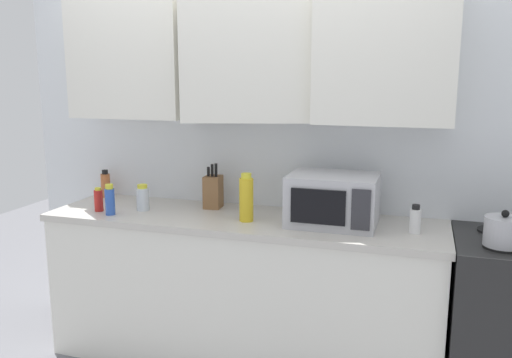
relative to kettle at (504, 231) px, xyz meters
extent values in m
cube|color=white|center=(-1.37, 0.49, 0.32)|extent=(3.19, 0.06, 2.60)
cube|color=white|center=(-2.14, 0.31, 0.84)|extent=(0.73, 0.33, 0.75)
cube|color=white|center=(-1.37, 0.27, 0.84)|extent=(0.80, 0.52, 0.75)
cube|color=white|center=(-0.61, 0.31, 0.84)|extent=(0.73, 0.33, 0.75)
cube|color=white|center=(-1.37, 0.16, -0.55)|extent=(2.29, 0.60, 0.86)
cube|color=beige|center=(-1.37, 0.16, -0.10)|extent=(2.32, 0.63, 0.04)
cylinder|color=black|center=(0.00, 0.00, -0.08)|extent=(0.18, 0.18, 0.01)
cylinder|color=black|center=(0.00, 0.28, -0.08)|extent=(0.18, 0.18, 0.01)
cylinder|color=#B2B2B7|center=(0.00, 0.00, 0.00)|extent=(0.18, 0.18, 0.14)
sphere|color=black|center=(0.00, 0.00, 0.09)|extent=(0.04, 0.04, 0.04)
cube|color=#B7B7BC|center=(-0.85, 0.17, 0.06)|extent=(0.48, 0.36, 0.28)
cube|color=black|center=(-0.89, -0.02, 0.06)|extent=(0.29, 0.01, 0.18)
cube|color=#2D2D33|center=(-0.67, -0.02, 0.06)|extent=(0.10, 0.01, 0.21)
cube|color=brown|center=(-1.62, 0.32, 0.02)|extent=(0.11, 0.13, 0.20)
cylinder|color=black|center=(-1.64, 0.31, 0.15)|extent=(0.02, 0.02, 0.06)
cylinder|color=black|center=(-1.62, 0.31, 0.16)|extent=(0.02, 0.02, 0.08)
cylinder|color=black|center=(-1.59, 0.31, 0.16)|extent=(0.02, 0.02, 0.08)
cylinder|color=#BC6638|center=(-2.42, 0.37, 0.00)|extent=(0.06, 0.06, 0.16)
cylinder|color=black|center=(-2.42, 0.37, 0.09)|extent=(0.04, 0.04, 0.03)
cylinder|color=silver|center=(-2.00, 0.13, -0.01)|extent=(0.08, 0.08, 0.14)
cylinder|color=yellow|center=(-2.00, 0.13, 0.07)|extent=(0.06, 0.06, 0.02)
cylinder|color=white|center=(-0.41, 0.13, -0.02)|extent=(0.06, 0.06, 0.13)
cylinder|color=black|center=(-0.41, 0.13, 0.06)|extent=(0.04, 0.04, 0.03)
cylinder|color=red|center=(-2.25, 0.03, -0.02)|extent=(0.05, 0.05, 0.13)
cylinder|color=yellow|center=(-2.25, 0.03, 0.05)|extent=(0.04, 0.04, 0.02)
cylinder|color=#2D56B7|center=(-2.13, -0.03, 0.00)|extent=(0.06, 0.06, 0.16)
cylinder|color=yellow|center=(-2.13, -0.03, 0.09)|extent=(0.05, 0.05, 0.03)
cylinder|color=gold|center=(-1.32, 0.09, 0.04)|extent=(0.08, 0.08, 0.25)
cylinder|color=yellow|center=(-1.32, 0.09, 0.18)|extent=(0.06, 0.06, 0.03)
camera|label=1|loc=(-0.39, -2.68, 0.73)|focal=37.40mm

